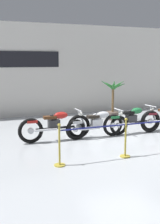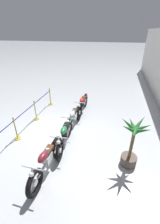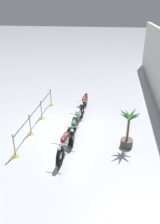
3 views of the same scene
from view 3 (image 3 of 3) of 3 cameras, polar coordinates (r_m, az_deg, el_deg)
The scene contains 10 objects.
ground_plane at distance 11.08m, azimuth -4.00°, elevation -4.10°, with size 120.00×120.00×0.00m, color #B2B7BC.
motorcycle_red_0 at distance 12.59m, azimuth 1.08°, elevation 2.28°, with size 2.38×0.62×0.97m.
motorcycle_silver_1 at distance 11.33m, azimuth -0.50°, elevation -0.72°, with size 2.26×0.62×0.91m.
motorcycle_green_2 at distance 10.15m, azimuth -1.55°, elevation -3.95°, with size 2.35×0.62×0.95m.
motorcycle_maroon_3 at distance 9.00m, azimuth -4.00°, elevation -8.32°, with size 2.27×0.62×0.97m.
potted_palm_left_of_row at distance 9.44m, azimuth 12.45°, elevation -4.42°, with size 1.10×0.95×1.80m.
stanchion_far_left at distance 12.13m, azimuth -9.65°, elevation 1.82°, with size 5.32×0.28×1.05m.
stanchion_mid_left at distance 11.98m, azimuth -10.03°, elevation -0.11°, with size 0.28×0.28×1.05m.
stanchion_mid_right at distance 10.63m, azimuth -12.82°, elevation -3.95°, with size 0.28×0.28×1.05m.
stanchion_far_right at distance 9.29m, azimuth -16.72°, elevation -9.22°, with size 0.28×0.28×1.05m.
Camera 3 is at (9.32, 2.31, 5.53)m, focal length 35.00 mm.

